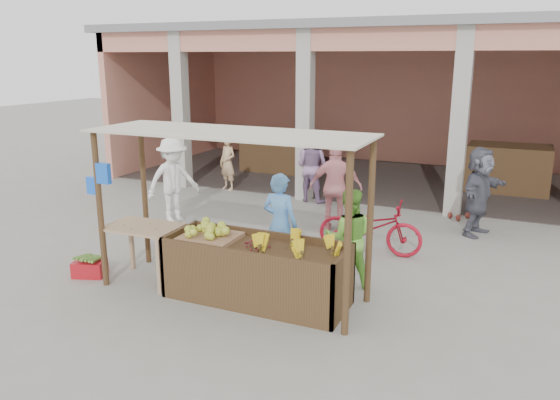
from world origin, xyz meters
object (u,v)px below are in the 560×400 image
at_px(vendor_blue, 280,221).
at_px(red_crate, 90,268).
at_px(side_table, 143,235).
at_px(fruit_stall, 257,274).
at_px(motorcycle, 370,226).
at_px(vendor_green, 348,235).

bearing_deg(vendor_blue, red_crate, 32.57).
relative_size(side_table, vendor_blue, 0.64).
bearing_deg(vendor_blue, side_table, 38.60).
distance_m(fruit_stall, motorcycle, 2.73).
relative_size(side_table, red_crate, 2.35).
bearing_deg(fruit_stall, side_table, -177.62).
bearing_deg(fruit_stall, red_crate, -174.39).
bearing_deg(fruit_stall, motorcycle, 69.41).
height_order(side_table, red_crate, side_table).
bearing_deg(vendor_green, fruit_stall, 25.18).
distance_m(side_table, red_crate, 1.15).
bearing_deg(motorcycle, red_crate, 123.11).
bearing_deg(motorcycle, side_table, 129.08).
xyz_separation_m(vendor_blue, motorcycle, (1.05, 1.54, -0.38)).
xyz_separation_m(red_crate, vendor_green, (3.84, 1.32, 0.67)).
bearing_deg(side_table, red_crate, -169.76).
xyz_separation_m(side_table, vendor_blue, (1.80, 1.09, 0.13)).
distance_m(red_crate, vendor_green, 4.12).
relative_size(vendor_blue, motorcycle, 0.92).
xyz_separation_m(red_crate, motorcycle, (3.79, 2.83, 0.38)).
bearing_deg(red_crate, vendor_blue, 5.66).
bearing_deg(vendor_green, side_table, 0.62).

